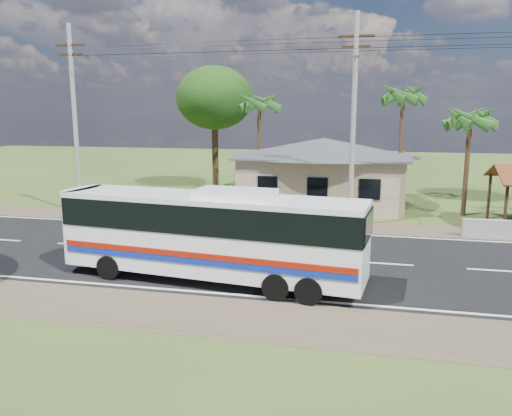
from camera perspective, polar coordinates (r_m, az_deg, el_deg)
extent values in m
plane|color=#324B1B|center=(21.31, 1.91, -5.63)|extent=(120.00, 120.00, 0.00)
cube|color=black|center=(21.31, 1.91, -5.60)|extent=(120.00, 10.00, 0.02)
cube|color=brown|center=(27.53, 4.39, -1.84)|extent=(120.00, 3.00, 0.01)
cube|color=brown|center=(15.34, -2.63, -12.38)|extent=(120.00, 3.00, 0.01)
cube|color=silver|center=(25.79, 3.82, -2.66)|extent=(120.00, 0.15, 0.01)
cube|color=silver|center=(16.95, -1.03, -9.98)|extent=(120.00, 0.15, 0.01)
cube|color=silver|center=(21.31, 1.91, -5.57)|extent=(120.00, 0.15, 0.01)
cube|color=tan|center=(33.50, 7.69, 3.16)|extent=(10.00, 8.00, 3.20)
cube|color=#4C4F54|center=(33.32, 7.76, 5.97)|extent=(10.60, 8.60, 0.10)
pyramid|color=#4C4F54|center=(33.25, 7.82, 7.94)|extent=(12.40, 10.00, 1.20)
cube|color=black|center=(29.95, 1.31, 2.53)|extent=(1.20, 0.08, 1.20)
cube|color=black|center=(29.52, 7.04, 2.33)|extent=(1.20, 0.08, 1.20)
cube|color=black|center=(29.40, 12.87, 2.10)|extent=(1.20, 0.08, 1.20)
cylinder|color=#362413|center=(28.10, 26.63, -0.02)|extent=(0.16, 0.16, 2.60)
cylinder|color=#362413|center=(31.55, 25.08, 1.19)|extent=(0.16, 0.16, 2.60)
cylinder|color=#9E9E99|center=(31.41, -19.98, 9.24)|extent=(0.26, 0.26, 11.00)
cube|color=#362413|center=(31.62, -20.51, 17.04)|extent=(1.80, 0.12, 0.12)
cube|color=#362413|center=(31.57, -20.45, 16.14)|extent=(1.40, 0.10, 0.10)
cylinder|color=#9E9E99|center=(26.61, 11.06, 9.50)|extent=(0.26, 0.26, 11.00)
cube|color=#362413|center=(26.86, 11.41, 18.70)|extent=(1.80, 0.12, 0.12)
cube|color=#362413|center=(26.80, 11.37, 17.64)|extent=(1.40, 0.10, 0.10)
cylinder|color=gray|center=(25.73, 11.26, 16.36)|extent=(0.08, 2.00, 0.08)
cube|color=gray|center=(24.73, 11.20, 16.59)|extent=(0.50, 0.18, 0.12)
cylinder|color=black|center=(28.20, -5.95, 18.06)|extent=(16.00, 0.02, 0.02)
cylinder|color=#47301E|center=(31.78, 22.94, 4.52)|extent=(0.28, 0.28, 6.00)
cylinder|color=#47301E|center=(35.74, 16.19, 6.77)|extent=(0.28, 0.28, 7.50)
cylinder|color=#47301E|center=(37.00, 0.37, 6.94)|extent=(0.28, 0.28, 7.00)
cylinder|color=#47301E|center=(39.97, -4.68, 6.45)|extent=(0.50, 0.50, 5.95)
ellipsoid|color=#17340E|center=(39.86, -4.77, 12.44)|extent=(6.00, 6.00, 4.92)
cube|color=white|center=(17.97, -5.10, -2.92)|extent=(11.17, 3.56, 2.74)
cube|color=black|center=(17.81, -5.14, -0.78)|extent=(11.22, 3.62, 1.01)
cube|color=black|center=(20.71, -19.12, -0.60)|extent=(0.36, 2.10, 1.65)
cube|color=maroon|center=(17.08, -6.67, -5.44)|extent=(10.73, 1.30, 0.20)
cube|color=#0D2496|center=(17.15, -6.66, -6.17)|extent=(10.73, 1.30, 0.20)
cube|color=white|center=(17.31, -2.42, 1.69)|extent=(2.90, 1.77, 0.27)
cylinder|color=black|center=(19.23, -16.41, -6.51)|extent=(0.95, 0.43, 0.91)
cylinder|color=black|center=(20.89, -13.07, -4.95)|extent=(0.95, 0.43, 0.91)
cylinder|color=black|center=(16.48, 2.30, -9.00)|extent=(0.95, 0.43, 0.91)
cylinder|color=black|center=(18.40, 4.22, -6.87)|extent=(0.95, 0.43, 0.91)
cylinder|color=black|center=(16.22, 6.07, -9.39)|extent=(0.95, 0.43, 0.91)
cylinder|color=black|center=(18.16, 7.59, -7.18)|extent=(0.95, 0.43, 0.91)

